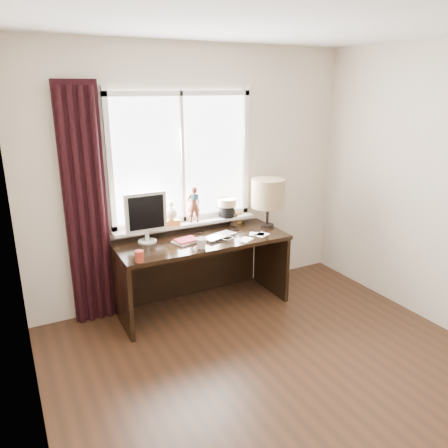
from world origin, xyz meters
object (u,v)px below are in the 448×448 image
desk (198,258)px  monitor (146,214)px  table_lamp (268,194)px  laptop (219,236)px  red_cup (139,256)px  mug (201,243)px

desk → monitor: monitor is taller
desk → table_lamp: size_ratio=3.27×
laptop → table_lamp: bearing=-11.0°
red_cup → table_lamp: size_ratio=0.19×
monitor → table_lamp: table_lamp is taller
desk → table_lamp: (0.78, -0.08, 0.61)m
table_lamp → red_cup: bearing=-167.9°
laptop → monitor: size_ratio=0.73×
monitor → mug: bearing=-45.6°
mug → red_cup: bearing=-175.3°
laptop → table_lamp: 0.71m
red_cup → desk: 0.88m
mug → red_cup: 0.61m
red_cup → table_lamp: bearing=12.1°
red_cup → table_lamp: table_lamp is taller
red_cup → monitor: size_ratio=0.20×
monitor → red_cup: bearing=-115.5°
desk → table_lamp: table_lamp is taller
red_cup → monitor: 0.55m
monitor → table_lamp: size_ratio=0.94×
mug → monitor: (-0.39, 0.40, 0.22)m
laptop → monitor: 0.75m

